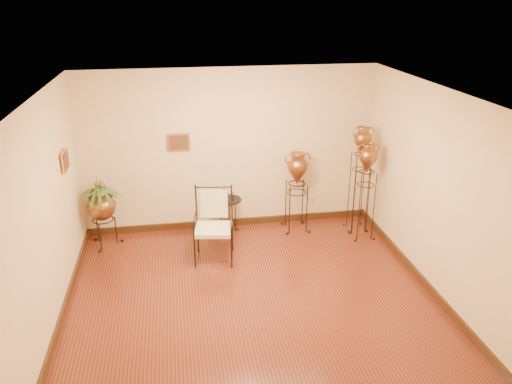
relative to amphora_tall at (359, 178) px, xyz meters
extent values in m
plane|color=maroon|center=(-2.15, -1.96, -0.96)|extent=(5.00, 5.00, 0.00)
cube|color=#3B200D|center=(-2.15, 0.52, -0.90)|extent=(5.00, 0.04, 0.12)
cube|color=#3B200D|center=(-4.63, -1.96, -0.90)|extent=(0.04, 5.00, 0.12)
cube|color=#3B200D|center=(0.33, -1.96, -0.90)|extent=(0.04, 5.00, 0.12)
cube|color=gold|center=(-3.00, 0.50, 0.64)|extent=(0.36, 0.03, 0.29)
cube|color=gold|center=(-4.61, -0.51, 0.74)|extent=(0.03, 0.36, 0.29)
cube|color=beige|center=(-2.56, -0.66, -0.44)|extent=(0.62, 0.59, 0.06)
cube|color=beige|center=(-2.56, -0.66, -0.11)|extent=(0.43, 0.09, 0.45)
cylinder|color=black|center=(-2.24, 0.19, -0.31)|extent=(0.45, 0.45, 0.01)
camera|label=1|loc=(-3.06, -7.55, 2.98)|focal=35.00mm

